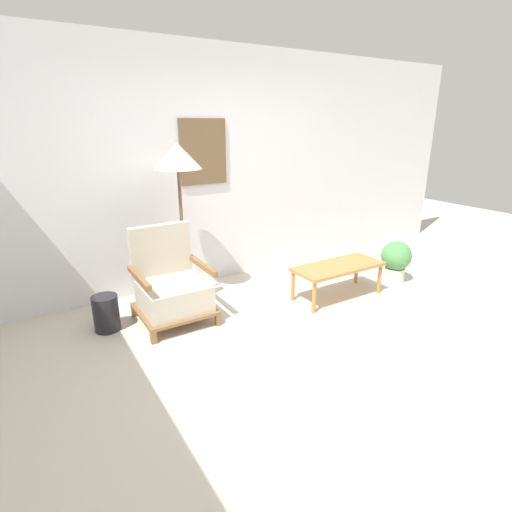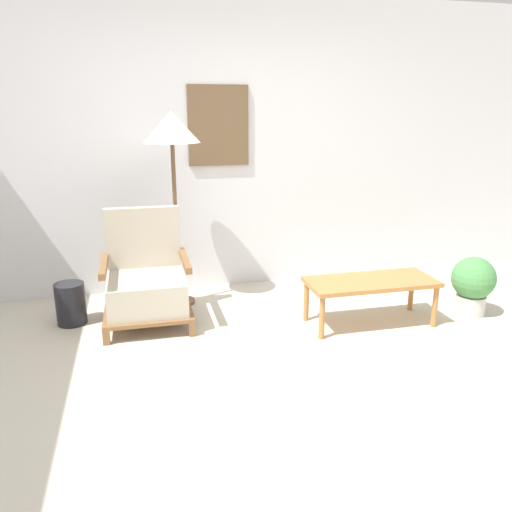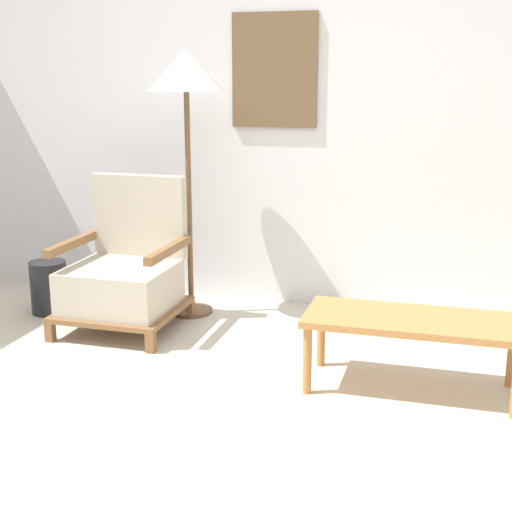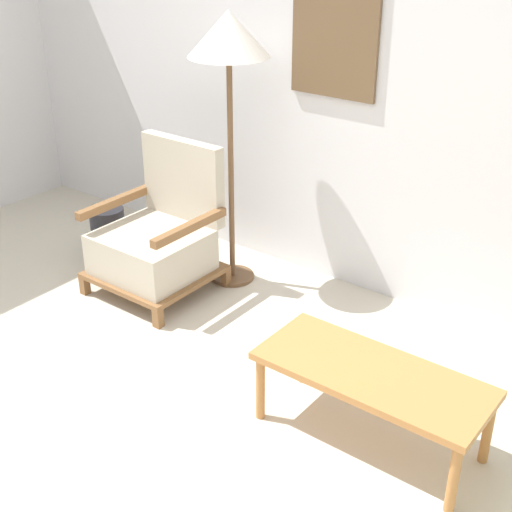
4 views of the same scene
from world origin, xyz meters
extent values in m
plane|color=beige|center=(0.00, 0.00, 0.00)|extent=(14.00, 14.00, 0.00)
cube|color=silver|center=(0.00, 2.11, 1.35)|extent=(8.00, 0.06, 2.70)
cube|color=brown|center=(-0.11, 2.06, 1.55)|extent=(0.56, 0.02, 0.72)
cube|color=brown|center=(-1.17, 0.95, 0.06)|extent=(0.05, 0.05, 0.11)
cube|color=brown|center=(-0.53, 0.95, 0.06)|extent=(0.05, 0.05, 0.11)
cube|color=brown|center=(-1.17, 1.57, 0.06)|extent=(0.05, 0.05, 0.11)
cube|color=brown|center=(-0.53, 1.57, 0.06)|extent=(0.05, 0.05, 0.11)
cube|color=brown|center=(-0.85, 1.26, 0.13)|extent=(0.69, 0.67, 0.03)
cube|color=#BCB29E|center=(-0.85, 1.24, 0.27)|extent=(0.61, 0.57, 0.26)
cube|color=#BCB29E|center=(-0.85, 1.55, 0.66)|extent=(0.61, 0.08, 0.51)
cube|color=brown|center=(-1.17, 1.26, 0.52)|extent=(0.05, 0.61, 0.05)
cube|color=brown|center=(-0.54, 1.26, 0.52)|extent=(0.05, 0.61, 0.05)
cylinder|color=brown|center=(-0.57, 1.68, 0.01)|extent=(0.28, 0.28, 0.03)
cylinder|color=brown|center=(-0.57, 1.68, 0.73)|extent=(0.03, 0.03, 1.40)
cone|color=silver|center=(-0.57, 1.68, 1.55)|extent=(0.48, 0.48, 0.26)
cube|color=#B2753D|center=(0.90, 0.85, 0.36)|extent=(1.04, 0.44, 0.04)
cylinder|color=#B2753D|center=(0.42, 0.67, 0.17)|extent=(0.04, 0.04, 0.34)
cylinder|color=#B2753D|center=(1.38, 0.67, 0.17)|extent=(0.04, 0.04, 0.34)
cylinder|color=#B2753D|center=(0.42, 1.03, 0.17)|extent=(0.04, 0.04, 0.34)
cylinder|color=#B2753D|center=(1.38, 1.03, 0.17)|extent=(0.04, 0.04, 0.34)
cylinder|color=black|center=(-1.46, 1.43, 0.17)|extent=(0.24, 0.24, 0.34)
cylinder|color=beige|center=(1.84, 0.83, 0.08)|extent=(0.24, 0.24, 0.17)
sphere|color=#4C8E4C|center=(1.84, 0.83, 0.32)|extent=(0.36, 0.36, 0.36)
camera|label=1|loc=(-2.04, -2.18, 1.88)|focal=28.00mm
camera|label=2|loc=(-0.89, -2.61, 1.68)|focal=35.00mm
camera|label=3|loc=(1.07, -2.51, 1.50)|focal=50.00mm
camera|label=4|loc=(2.05, -1.49, 2.24)|focal=50.00mm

